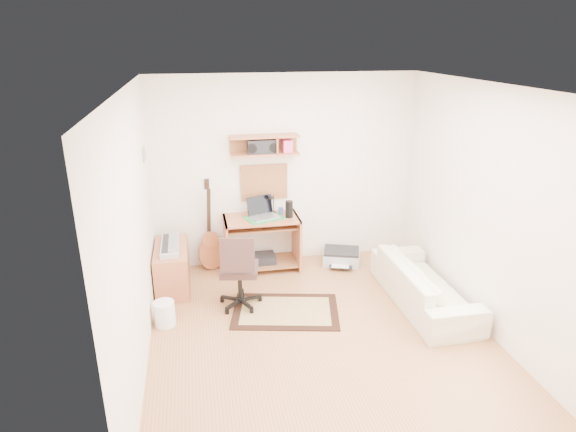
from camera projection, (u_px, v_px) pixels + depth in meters
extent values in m
cube|color=#B17649|center=(320.00, 335.00, 5.30)|extent=(3.60, 4.00, 0.01)
cube|color=white|center=(327.00, 87.00, 4.40)|extent=(3.60, 4.00, 0.01)
cube|color=white|center=(285.00, 171.00, 6.70)|extent=(3.60, 0.01, 2.60)
cube|color=white|center=(134.00, 236.00, 4.52)|extent=(0.01, 4.00, 2.60)
cube|color=white|center=(489.00, 211.00, 5.17)|extent=(0.01, 4.00, 2.60)
cube|color=#BA6841|center=(265.00, 145.00, 6.39)|extent=(0.90, 0.25, 0.26)
cube|color=tan|center=(264.00, 182.00, 6.66)|extent=(0.64, 0.03, 0.49)
cube|color=#4C8CBF|center=(144.00, 155.00, 5.76)|extent=(0.02, 0.20, 0.15)
cylinder|color=black|center=(289.00, 209.00, 6.54)|extent=(0.10, 0.10, 0.23)
cylinder|color=#3856A9|center=(281.00, 211.00, 6.69)|extent=(0.07, 0.07, 0.09)
cube|color=black|center=(262.00, 147.00, 6.38)|extent=(0.38, 0.17, 0.20)
cube|color=#C5B884|center=(286.00, 311.00, 5.74)|extent=(1.37, 1.05, 0.02)
cube|color=#BA6841|center=(172.00, 267.00, 6.22)|extent=(0.40, 0.90, 0.55)
cube|color=#B2B5BA|center=(170.00, 245.00, 6.11)|extent=(0.22, 0.70, 0.06)
cylinder|color=white|center=(164.00, 313.00, 5.44)|extent=(0.29, 0.29, 0.28)
cube|color=#A5A8AA|center=(341.00, 257.00, 6.95)|extent=(0.60, 0.53, 0.19)
imported|color=beige|center=(425.00, 277.00, 5.81)|extent=(0.52, 1.76, 0.69)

